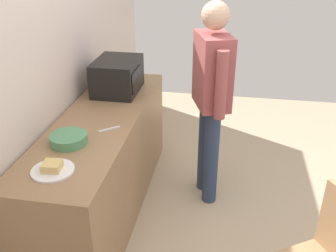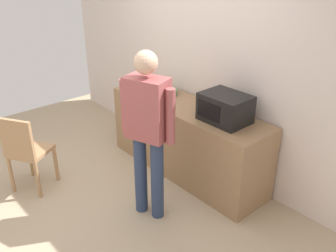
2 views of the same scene
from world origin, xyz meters
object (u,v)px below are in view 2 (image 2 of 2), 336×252
(wooden_chair, at_px, (26,150))
(person_standing, at_px, (148,125))
(sandwich_plate, at_px, (147,87))
(fork_utensil, at_px, (167,104))
(spoon_utensil, at_px, (245,116))
(microwave, at_px, (225,108))
(salad_bowl, at_px, (167,92))

(wooden_chair, bearing_deg, person_standing, 32.02)
(sandwich_plate, relative_size, fork_utensil, 1.56)
(sandwich_plate, xyz_separation_m, spoon_utensil, (1.42, 0.24, -0.02))
(microwave, xyz_separation_m, fork_utensil, (-0.75, -0.15, -0.15))
(microwave, relative_size, wooden_chair, 0.53)
(sandwich_plate, relative_size, spoon_utensil, 1.56)
(fork_utensil, distance_m, person_standing, 0.91)
(person_standing, bearing_deg, fork_utensil, 126.80)
(microwave, xyz_separation_m, person_standing, (-0.22, -0.87, -0.00))
(person_standing, bearing_deg, sandwich_plate, 141.98)
(fork_utensil, distance_m, wooden_chair, 1.68)
(microwave, bearing_deg, wooden_chair, -131.51)
(spoon_utensil, relative_size, wooden_chair, 0.18)
(fork_utensil, height_order, wooden_chair, wooden_chair)
(spoon_utensil, xyz_separation_m, wooden_chair, (-1.52, -1.90, -0.37))
(fork_utensil, height_order, spoon_utensil, same)
(sandwich_plate, bearing_deg, salad_bowl, 6.77)
(spoon_utensil, xyz_separation_m, person_standing, (-0.28, -1.13, 0.14))
(person_standing, bearing_deg, spoon_utensil, 75.88)
(microwave, height_order, person_standing, person_standing)
(salad_bowl, height_order, fork_utensil, salad_bowl)
(fork_utensil, bearing_deg, wooden_chair, -115.11)
(wooden_chair, bearing_deg, spoon_utensil, 51.40)
(sandwich_plate, height_order, person_standing, person_standing)
(salad_bowl, distance_m, person_standing, 1.22)
(salad_bowl, relative_size, spoon_utensil, 1.52)
(sandwich_plate, bearing_deg, microwave, -0.90)
(microwave, distance_m, salad_bowl, 1.01)
(spoon_utensil, bearing_deg, salad_bowl, -169.48)
(salad_bowl, distance_m, spoon_utensil, 1.09)
(microwave, distance_m, person_standing, 0.90)
(fork_utensil, bearing_deg, microwave, 11.39)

